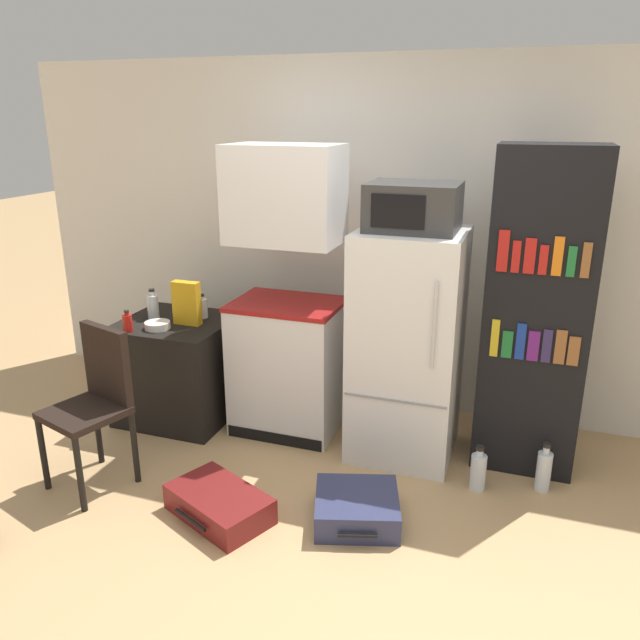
{
  "coord_description": "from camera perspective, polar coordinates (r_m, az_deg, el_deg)",
  "views": [
    {
      "loc": [
        0.83,
        -2.32,
        2.11
      ],
      "look_at": [
        -0.26,
        0.85,
        0.99
      ],
      "focal_mm": 35.0,
      "sensor_mm": 36.0,
      "label": 1
    }
  ],
  "objects": [
    {
      "name": "kitchen_hutch",
      "position": [
        4.14,
        -3.05,
        1.16
      ],
      "size": [
        0.71,
        0.54,
        1.92
      ],
      "color": "white",
      "rests_on": "ground_plane"
    },
    {
      "name": "bottle_milk_white",
      "position": [
        4.48,
        -10.75,
        1.11
      ],
      "size": [
        0.08,
        0.08,
        0.17
      ],
      "color": "white",
      "rests_on": "side_table"
    },
    {
      "name": "side_table",
      "position": [
        4.59,
        -12.75,
        -4.35
      ],
      "size": [
        0.75,
        0.71,
        0.72
      ],
      "color": "black",
      "rests_on": "ground_plane"
    },
    {
      "name": "water_bottle_front",
      "position": [
        3.95,
        19.77,
        -12.8
      ],
      "size": [
        0.09,
        0.09,
        0.31
      ],
      "color": "silver",
      "rests_on": "ground_plane"
    },
    {
      "name": "water_bottle_middle",
      "position": [
        3.85,
        14.26,
        -13.24
      ],
      "size": [
        0.09,
        0.09,
        0.28
      ],
      "color": "silver",
      "rests_on": "ground_plane"
    },
    {
      "name": "ground_plane",
      "position": [
        3.24,
        -0.54,
        -22.04
      ],
      "size": [
        24.0,
        24.0,
        0.0
      ],
      "primitive_type": "plane",
      "color": "tan"
    },
    {
      "name": "refrigerator",
      "position": [
        3.92,
        7.96,
        -2.35
      ],
      "size": [
        0.64,
        0.65,
        1.45
      ],
      "color": "white",
      "rests_on": "ground_plane"
    },
    {
      "name": "bowl",
      "position": [
        4.33,
        -14.64,
        -0.47
      ],
      "size": [
        0.17,
        0.17,
        0.05
      ],
      "color": "silver",
      "rests_on": "side_table"
    },
    {
      "name": "wall_back",
      "position": [
        4.45,
        10.64,
        6.95
      ],
      "size": [
        6.4,
        0.1,
        2.48
      ],
      "color": "white",
      "rests_on": "ground_plane"
    },
    {
      "name": "cereal_box",
      "position": [
        4.34,
        -12.09,
        1.52
      ],
      "size": [
        0.19,
        0.07,
        0.3
      ],
      "color": "gold",
      "rests_on": "side_table"
    },
    {
      "name": "bottle_clear_short",
      "position": [
        4.53,
        -15.03,
        1.23
      ],
      "size": [
        0.08,
        0.08,
        0.22
      ],
      "color": "silver",
      "rests_on": "side_table"
    },
    {
      "name": "bookshelf",
      "position": [
        3.89,
        19.18,
        0.49
      ],
      "size": [
        0.59,
        0.41,
        1.95
      ],
      "color": "black",
      "rests_on": "ground_plane"
    },
    {
      "name": "microwave",
      "position": [
        3.7,
        8.55,
        10.21
      ],
      "size": [
        0.52,
        0.43,
        0.28
      ],
      "color": "#333333",
      "rests_on": "refrigerator"
    },
    {
      "name": "suitcase_small_flat",
      "position": [
        3.59,
        -9.2,
        -16.27
      ],
      "size": [
        0.66,
        0.55,
        0.15
      ],
      "rotation": [
        0.0,
        0.0,
        -0.43
      ],
      "color": "maroon",
      "rests_on": "ground_plane"
    },
    {
      "name": "chair",
      "position": [
        3.85,
        -19.78,
        -6.34
      ],
      "size": [
        0.5,
        0.5,
        0.95
      ],
      "rotation": [
        0.0,
        0.0,
        -0.31
      ],
      "color": "black",
      "rests_on": "ground_plane"
    },
    {
      "name": "suitcase_large_flat",
      "position": [
        3.52,
        3.39,
        -16.78
      ],
      "size": [
        0.55,
        0.54,
        0.15
      ],
      "rotation": [
        0.0,
        0.0,
        0.3
      ],
      "color": "navy",
      "rests_on": "ground_plane"
    },
    {
      "name": "bottle_ketchup_red",
      "position": [
        4.32,
        -17.19,
        -0.23
      ],
      "size": [
        0.06,
        0.06,
        0.15
      ],
      "color": "#AD1914",
      "rests_on": "side_table"
    }
  ]
}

